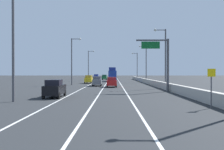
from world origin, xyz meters
TOP-DOWN VIEW (x-y plane):
  - ground_plane at (0.00, 64.00)m, footprint 320.00×320.00m
  - lane_stripe_left at (-5.50, 55.00)m, footprint 0.16×130.00m
  - lane_stripe_center at (-2.00, 55.00)m, footprint 0.16×130.00m
  - lane_stripe_right at (1.50, 55.00)m, footprint 0.16×130.00m
  - jersey_barrier_right at (8.12, 40.00)m, footprint 0.60×120.00m
  - overhead_sign_gantry at (6.78, 31.38)m, footprint 4.68×0.36m
  - speed_advisory_sign at (7.22, 15.18)m, footprint 0.60×0.11m
  - lamp_post_right_second at (8.47, 38.60)m, footprint 2.14×0.44m
  - lamp_post_right_third at (8.56, 64.09)m, footprint 2.14×0.44m
  - lamp_post_right_fourth at (8.57, 89.57)m, footprint 2.14×0.44m
  - lamp_post_left_near at (-9.22, 19.12)m, footprint 2.14×0.44m
  - lamp_post_left_mid at (-9.04, 49.70)m, footprint 2.14×0.44m
  - lamp_post_left_far at (-8.54, 80.28)m, footprint 2.14×0.44m
  - car_green_0 at (-3.61, 88.79)m, footprint 2.01×4.23m
  - car_yellow_1 at (-6.37, 58.04)m, footprint 1.94×4.58m
  - car_gray_2 at (-3.51, 45.97)m, footprint 1.82×4.52m
  - car_black_3 at (-6.65, 23.27)m, footprint 1.85×4.45m
  - car_red_4 at (-0.57, 42.12)m, footprint 1.96×4.21m
  - car_blue_5 at (-6.67, 88.53)m, footprint 1.82×4.52m
  - box_truck at (-0.55, 72.06)m, footprint 2.56×8.16m

SIDE VIEW (x-z plane):
  - ground_plane at x=0.00m, z-range 0.00..0.00m
  - lane_stripe_left at x=-5.50m, z-range 0.00..0.00m
  - lane_stripe_center at x=-2.00m, z-range 0.00..0.00m
  - lane_stripe_right at x=1.50m, z-range 0.00..0.00m
  - jersey_barrier_right at x=8.12m, z-range 0.00..1.10m
  - car_red_4 at x=-0.57m, z-range 0.00..1.87m
  - car_green_0 at x=-3.61m, z-range 0.00..1.91m
  - car_black_3 at x=-6.65m, z-range 0.00..1.94m
  - car_gray_2 at x=-3.51m, z-range 0.00..1.96m
  - car_yellow_1 at x=-6.37m, z-range -0.01..2.04m
  - car_blue_5 at x=-6.67m, z-range -0.01..2.08m
  - speed_advisory_sign at x=7.22m, z-range 0.26..3.26m
  - box_truck at x=-0.55m, z-range -0.18..4.17m
  - overhead_sign_gantry at x=6.78m, z-range 0.98..8.48m
  - lamp_post_right_second at x=8.47m, z-range 0.75..10.97m
  - lamp_post_right_third at x=8.56m, z-range 0.75..10.97m
  - lamp_post_right_fourth at x=8.57m, z-range 0.75..10.97m
  - lamp_post_left_near at x=-9.22m, z-range 0.75..10.97m
  - lamp_post_left_mid at x=-9.04m, z-range 0.75..10.97m
  - lamp_post_left_far at x=-8.54m, z-range 0.75..10.97m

